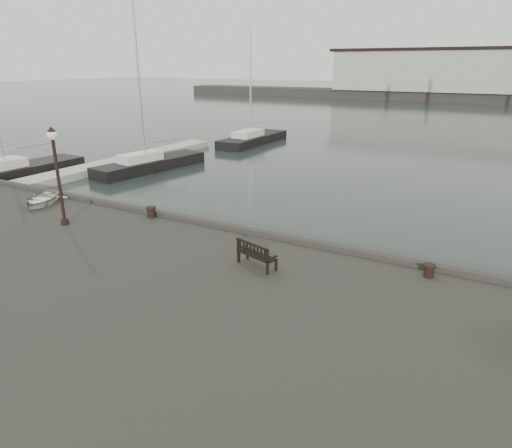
% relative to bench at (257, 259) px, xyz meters
% --- Properties ---
extents(ground, '(400.00, 400.00, 0.00)m').
position_rel_bench_xyz_m(ground, '(-0.02, 2.58, -1.81)').
color(ground, black).
rests_on(ground, ground).
extents(pontoon, '(2.00, 24.00, 0.50)m').
position_rel_bench_xyz_m(pontoon, '(-20.02, 12.58, -1.56)').
color(pontoon, beige).
rests_on(pontoon, ground).
extents(breakwater, '(140.00, 9.50, 12.20)m').
position_rel_bench_xyz_m(breakwater, '(-4.58, 94.58, 2.49)').
color(breakwater, '#383530').
rests_on(breakwater, ground).
extents(bench, '(1.44, 0.83, 0.78)m').
position_rel_bench_xyz_m(bench, '(0.00, 0.00, 0.00)').
color(bench, black).
rests_on(bench, quay).
extents(bollard_left, '(0.42, 0.42, 0.43)m').
position_rel_bench_xyz_m(bollard_left, '(-6.03, 2.08, -0.04)').
color(bollard_left, black).
rests_on(bollard_left, quay).
extents(bollard_right, '(0.41, 0.41, 0.37)m').
position_rel_bench_xyz_m(bollard_right, '(4.70, 1.85, -0.06)').
color(bollard_right, black).
rests_on(bollard_right, quay).
extents(lamp_post, '(0.37, 0.37, 3.73)m').
position_rel_bench_xyz_m(lamp_post, '(-8.36, -0.22, 2.14)').
color(lamp_post, black).
rests_on(lamp_post, quay).
extents(dinghy, '(2.52, 2.82, 0.48)m').
position_rel_bench_xyz_m(dinghy, '(-11.44, 1.08, -0.01)').
color(dinghy, silver).
rests_on(dinghy, quay).
extents(yacht_a, '(2.87, 9.95, 13.49)m').
position_rel_bench_xyz_m(yacht_a, '(-23.31, 7.42, -1.57)').
color(yacht_a, black).
rests_on(yacht_a, ground).
extents(yacht_c, '(3.48, 9.29, 12.28)m').
position_rel_bench_xyz_m(yacht_c, '(-16.80, 13.99, -1.57)').
color(yacht_c, black).
rests_on(yacht_c, ground).
extents(yacht_d, '(2.60, 9.72, 12.20)m').
position_rel_bench_xyz_m(yacht_d, '(-16.12, 28.08, -1.58)').
color(yacht_d, black).
rests_on(yacht_d, ground).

